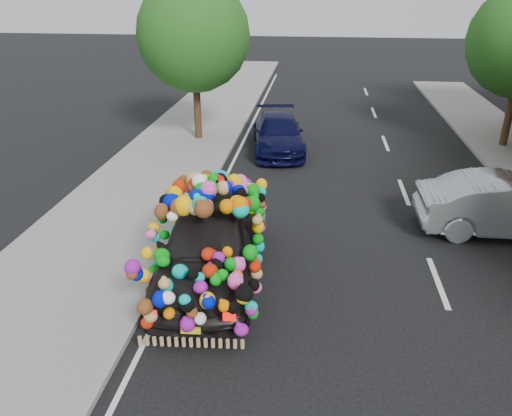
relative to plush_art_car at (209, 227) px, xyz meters
The scene contains 8 objects.
ground 1.77m from the plush_art_car, 15.49° to the left, with size 100.00×100.00×0.00m, color black.
sidewalk 3.26m from the plush_art_car, behind, with size 4.00×60.00×0.12m, color gray.
kerb 1.60m from the plush_art_car, 162.06° to the left, with size 0.15×60.00×0.13m, color gray.
lane_markings 5.02m from the plush_art_car, ahead, with size 6.00×50.00×0.01m, color silver, non-canonical shape.
tree_near_sidewalk 10.56m from the plush_art_car, 104.42° to the left, with size 4.20×4.20×6.13m.
plush_art_car is the anchor object (origin of this frame).
navy_sedan 9.04m from the plush_art_car, 85.49° to the left, with size 1.80×4.42×1.28m, color black.
silver_hatchback 7.61m from the plush_art_car, 22.71° to the left, with size 1.56×4.47×1.47m, color #A4A7AB.
Camera 1 is at (0.84, -9.42, 5.89)m, focal length 35.00 mm.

